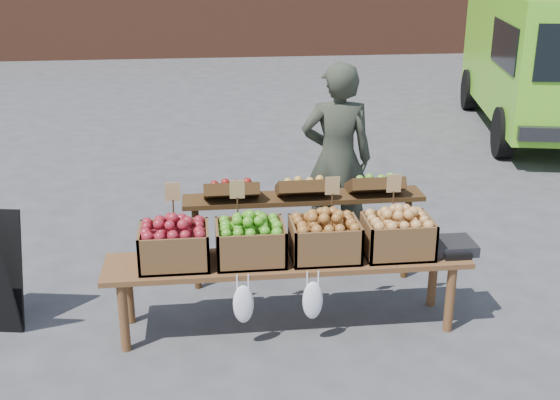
{
  "coord_description": "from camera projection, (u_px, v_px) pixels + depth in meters",
  "views": [
    {
      "loc": [
        -1.53,
        -5.03,
        2.78
      ],
      "look_at": [
        -0.94,
        0.15,
        0.85
      ],
      "focal_mm": 45.0,
      "sensor_mm": 36.0,
      "label": 1
    }
  ],
  "objects": [
    {
      "name": "crate_red_apples",
      "position": [
        325.0,
        240.0,
        5.17
      ],
      "size": [
        0.5,
        0.4,
        0.28
      ],
      "primitive_type": null,
      "color": "#A46E24",
      "rests_on": "display_bench"
    },
    {
      "name": "crate_russet_pears",
      "position": [
        250.0,
        243.0,
        5.11
      ],
      "size": [
        0.5,
        0.4,
        0.28
      ],
      "primitive_type": null,
      "color": "#479122",
      "rests_on": "display_bench"
    },
    {
      "name": "delivery_van",
      "position": [
        553.0,
        63.0,
        10.54
      ],
      "size": [
        3.12,
        5.08,
        2.12
      ],
      "primitive_type": null,
      "rotation": [
        0.0,
        0.0,
        -0.21
      ],
      "color": "#6FD125",
      "rests_on": "ground"
    },
    {
      "name": "display_bench",
      "position": [
        288.0,
        293.0,
        5.29
      ],
      "size": [
        2.7,
        0.56,
        0.57
      ],
      "primitive_type": null,
      "color": "brown",
      "rests_on": "ground"
    },
    {
      "name": "vendor",
      "position": [
        337.0,
        160.0,
        6.42
      ],
      "size": [
        0.69,
        0.49,
        1.8
      ],
      "primitive_type": "imported",
      "rotation": [
        0.0,
        0.0,
        3.05
      ],
      "color": "#303529",
      "rests_on": "ground"
    },
    {
      "name": "crate_golden_apples",
      "position": [
        174.0,
        247.0,
        5.06
      ],
      "size": [
        0.5,
        0.4,
        0.28
      ],
      "primitive_type": null,
      "color": "maroon",
      "rests_on": "display_bench"
    },
    {
      "name": "crate_green_apples",
      "position": [
        397.0,
        236.0,
        5.23
      ],
      "size": [
        0.5,
        0.4,
        0.28
      ],
      "primitive_type": null,
      "color": "#A3823C",
      "rests_on": "display_bench"
    },
    {
      "name": "back_table",
      "position": [
        303.0,
        227.0,
        5.9
      ],
      "size": [
        2.1,
        0.44,
        1.04
      ],
      "primitive_type": null,
      "color": "#3C2611",
      "rests_on": "ground"
    },
    {
      "name": "ground",
      "position": [
        394.0,
        298.0,
        5.81
      ],
      "size": [
        80.0,
        80.0,
        0.0
      ],
      "primitive_type": "plane",
      "color": "#464649"
    },
    {
      "name": "weighing_scale",
      "position": [
        451.0,
        246.0,
        5.31
      ],
      "size": [
        0.34,
        0.3,
        0.08
      ],
      "primitive_type": "cube",
      "color": "black",
      "rests_on": "display_bench"
    }
  ]
}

